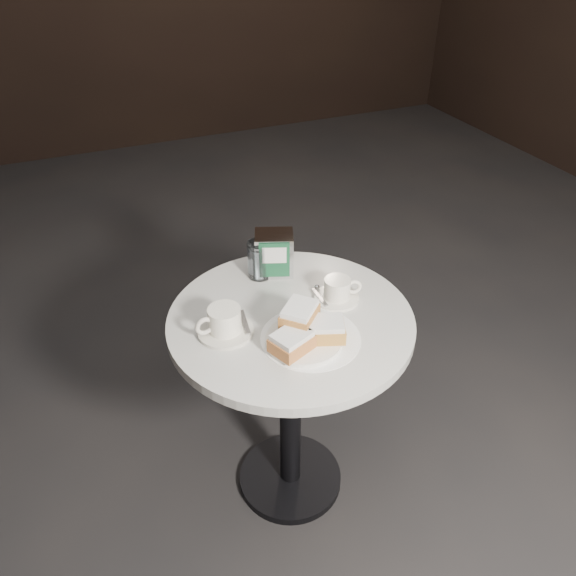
% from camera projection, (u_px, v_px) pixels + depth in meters
% --- Properties ---
extents(ground, '(7.00, 7.00, 0.00)m').
position_uv_depth(ground, '(290.00, 479.00, 2.02)').
color(ground, black).
rests_on(ground, ground).
extents(cafe_table, '(0.70, 0.70, 0.74)m').
position_uv_depth(cafe_table, '(291.00, 368.00, 1.70)').
color(cafe_table, black).
rests_on(cafe_table, ground).
extents(sugar_spill, '(0.33, 0.33, 0.00)m').
position_uv_depth(sugar_spill, '(311.00, 338.00, 1.51)').
color(sugar_spill, white).
rests_on(sugar_spill, cafe_table).
extents(beignet_plate, '(0.23, 0.22, 0.10)m').
position_uv_depth(beignet_plate, '(305.00, 332.00, 1.47)').
color(beignet_plate, white).
rests_on(beignet_plate, cafe_table).
extents(coffee_cup_left, '(0.17, 0.17, 0.08)m').
position_uv_depth(coffee_cup_left, '(224.00, 323.00, 1.51)').
color(coffee_cup_left, beige).
rests_on(coffee_cup_left, cafe_table).
extents(coffee_cup_right, '(0.16, 0.16, 0.07)m').
position_uv_depth(coffee_cup_right, '(337.00, 291.00, 1.64)').
color(coffee_cup_right, silver).
rests_on(coffee_cup_right, cafe_table).
extents(water_glass_left, '(0.08, 0.08, 0.12)m').
position_uv_depth(water_glass_left, '(259.00, 260.00, 1.72)').
color(water_glass_left, white).
rests_on(water_glass_left, cafe_table).
extents(water_glass_right, '(0.07, 0.07, 0.10)m').
position_uv_depth(water_glass_right, '(265.00, 257.00, 1.75)').
color(water_glass_right, white).
rests_on(water_glass_right, cafe_table).
extents(napkin_dispenser, '(0.14, 0.13, 0.14)m').
position_uv_depth(napkin_dispenser, '(274.00, 253.00, 1.73)').
color(napkin_dispenser, silver).
rests_on(napkin_dispenser, cafe_table).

